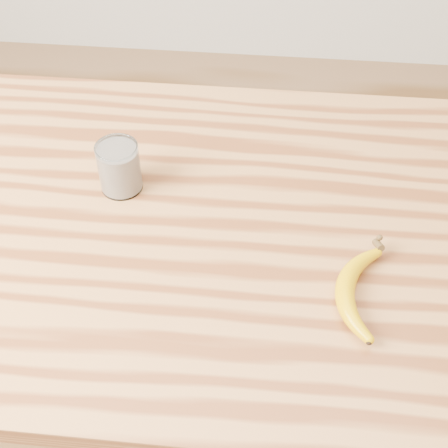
{
  "coord_description": "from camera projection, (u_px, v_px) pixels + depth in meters",
  "views": [
    {
      "loc": [
        0.1,
        -0.73,
        1.68
      ],
      "look_at": [
        0.04,
        -0.03,
        0.93
      ],
      "focal_mm": 50.0,
      "sensor_mm": 36.0,
      "label": 1
    }
  ],
  "objects": [
    {
      "name": "table",
      "position": [
        206.0,
        268.0,
        1.16
      ],
      "size": [
        1.2,
        0.8,
        0.9
      ],
      "color": "#A76D3B",
      "rests_on": "ground"
    },
    {
      "name": "banana",
      "position": [
        344.0,
        288.0,
        0.95
      ],
      "size": [
        0.13,
        0.26,
        0.03
      ],
      "primitive_type": null,
      "rotation": [
        0.0,
        0.0,
        -0.14
      ],
      "color": "#CE9900",
      "rests_on": "table"
    },
    {
      "name": "smoothie_glass",
      "position": [
        119.0,
        168.0,
        1.09
      ],
      "size": [
        0.07,
        0.07,
        0.09
      ],
      "color": "white",
      "rests_on": "table"
    }
  ]
}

